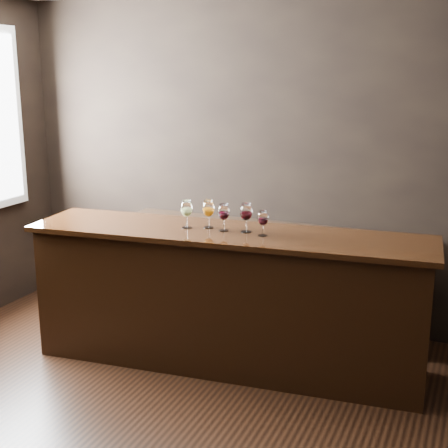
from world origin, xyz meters
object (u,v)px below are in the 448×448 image
at_px(glass_amber, 208,209).
at_px(glass_white, 187,209).
at_px(bar_counter, 227,301).
at_px(back_bar_shelf, 262,276).
at_px(glass_red_b, 246,213).
at_px(glass_red_c, 263,219).
at_px(glass_red_a, 224,212).

bearing_deg(glass_amber, glass_white, -154.26).
relative_size(bar_counter, glass_white, 13.60).
xyz_separation_m(back_bar_shelf, glass_red_b, (0.15, -0.77, 0.73)).
distance_m(back_bar_shelf, glass_red_c, 1.13).
bearing_deg(glass_red_a, glass_amber, 164.11).
height_order(glass_white, glass_amber, same).
distance_m(glass_amber, glass_red_c, 0.45).
height_order(glass_red_a, glass_red_b, glass_red_b).
relative_size(back_bar_shelf, glass_red_a, 12.30).
relative_size(back_bar_shelf, glass_red_b, 11.68).
relative_size(back_bar_shelf, glass_white, 11.82).
relative_size(bar_counter, glass_amber, 13.63).
bearing_deg(glass_white, bar_counter, 5.69).
height_order(bar_counter, glass_amber, glass_amber).
bearing_deg(glass_red_c, glass_red_b, 161.06).
bearing_deg(glass_red_c, glass_red_a, 176.70).
relative_size(glass_amber, glass_red_a, 1.04).
distance_m(glass_red_a, glass_red_b, 0.16).
bearing_deg(glass_white, glass_red_c, 1.21).
distance_m(glass_red_b, glass_red_c, 0.15).
xyz_separation_m(bar_counter, glass_amber, (-0.17, 0.04, 0.68)).
relative_size(glass_white, glass_red_c, 1.15).
distance_m(glass_red_a, glass_red_c, 0.31).
height_order(glass_white, glass_red_a, glass_white).
bearing_deg(glass_red_b, glass_red_c, -18.94).
height_order(glass_white, glass_red_b, glass_red_b).
height_order(glass_amber, glass_red_a, glass_amber).
xyz_separation_m(bar_counter, back_bar_shelf, (-0.01, 0.80, -0.05)).
bearing_deg(glass_amber, glass_red_a, -15.89).
distance_m(back_bar_shelf, glass_red_a, 1.08).
bearing_deg(glass_red_a, bar_counter, 2.12).
bearing_deg(bar_counter, glass_red_b, 7.92).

